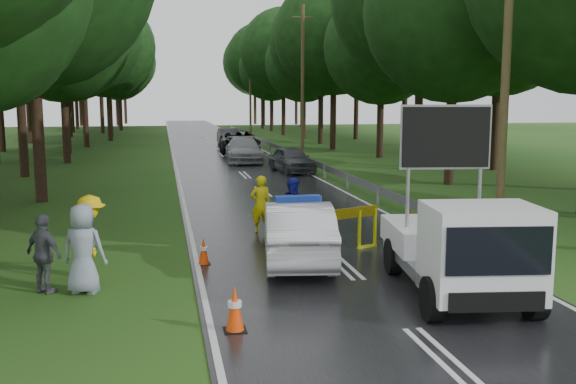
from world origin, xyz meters
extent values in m
plane|color=#1A4513|center=(0.00, 0.00, 0.00)|extent=(160.00, 160.00, 0.00)
cube|color=black|center=(0.00, 30.00, 0.01)|extent=(7.00, 140.00, 0.02)
cylinder|color=gray|center=(3.70, 0.00, 0.35)|extent=(0.12, 0.12, 0.70)
cube|color=gray|center=(3.70, 30.00, 0.55)|extent=(0.05, 60.00, 0.30)
cylinder|color=#4C3E23|center=(5.20, 2.00, 5.00)|extent=(0.24, 0.24, 10.00)
cylinder|color=#4C3E23|center=(5.20, 28.00, 5.00)|extent=(0.24, 0.24, 10.00)
cube|color=#4C3E23|center=(5.20, 28.00, 9.20)|extent=(1.40, 0.08, 0.08)
cylinder|color=#4C3E23|center=(5.20, 54.00, 5.00)|extent=(0.24, 0.24, 10.00)
cube|color=#4C3E23|center=(5.20, 54.00, 9.20)|extent=(1.40, 0.08, 0.08)
imported|color=silver|center=(-0.96, 0.35, 0.73)|extent=(2.16, 4.60, 1.46)
cube|color=#1938A5|center=(-0.96, 0.35, 1.53)|extent=(1.13, 0.46, 0.15)
cube|color=gray|center=(1.67, -2.37, 0.53)|extent=(2.45, 4.28, 0.24)
cube|color=white|center=(1.80, -1.42, 0.92)|extent=(2.32, 2.57, 0.53)
cube|color=white|center=(1.44, -4.10, 1.21)|extent=(2.12, 1.79, 1.64)
cube|color=black|center=(1.33, -4.88, 1.40)|extent=(1.78, 0.28, 0.82)
cube|color=black|center=(1.74, -1.80, 3.09)|extent=(1.84, 0.36, 1.26)
cylinder|color=black|center=(0.50, -4.17, 0.41)|extent=(0.38, 0.84, 0.81)
cylinder|color=black|center=(2.32, -4.41, 0.41)|extent=(0.38, 0.84, 0.81)
cylinder|color=black|center=(0.91, -1.10, 0.41)|extent=(0.38, 0.84, 0.81)
cylinder|color=black|center=(2.73, -1.35, 0.41)|extent=(0.38, 0.84, 0.81)
cube|color=#DBE30C|center=(-1.07, 0.51, 0.52)|extent=(0.08, 0.08, 1.05)
cube|color=#DBE30C|center=(-0.59, 0.71, 0.52)|extent=(0.08, 0.08, 1.05)
cube|color=#DBE30C|center=(0.87, 1.29, 0.52)|extent=(0.08, 0.08, 1.05)
cube|color=#DBE30C|center=(1.36, 1.49, 0.52)|extent=(0.08, 0.08, 1.05)
cube|color=#F2CC00|center=(0.14, 1.00, 1.00)|extent=(2.55, 1.06, 0.26)
imported|color=yellow|center=(-1.31, 3.91, 0.84)|extent=(0.64, 0.45, 1.68)
imported|color=#1820A1|center=(-0.50, 3.00, 0.85)|extent=(1.05, 1.03, 1.71)
imported|color=yellow|center=(-5.67, 0.00, 0.91)|extent=(0.81, 1.25, 1.81)
imported|color=#47494F|center=(-6.47, -1.11, 0.81)|extent=(0.97, 0.92, 1.62)
imported|color=#8790A2|center=(-5.69, -1.25, 0.91)|extent=(1.03, 0.84, 1.83)
imported|color=#42444A|center=(2.60, 18.79, 0.69)|extent=(2.15, 4.23, 1.38)
imported|color=gray|center=(0.80, 24.79, 0.76)|extent=(2.43, 5.36, 1.52)
imported|color=black|center=(1.33, 31.53, 0.80)|extent=(2.93, 5.90, 1.61)
imported|color=#3D4045|center=(1.27, 38.54, 0.72)|extent=(1.66, 4.44, 1.45)
cube|color=black|center=(-2.96, -4.00, 0.02)|extent=(0.38, 0.38, 0.03)
cone|color=#F53E07|center=(-2.96, -4.00, 0.42)|extent=(0.32, 0.32, 0.79)
cube|color=black|center=(-0.12, 2.00, 0.02)|extent=(0.35, 0.35, 0.03)
cone|color=#F53E07|center=(-0.12, 2.00, 0.38)|extent=(0.29, 0.29, 0.72)
cube|color=black|center=(0.39, 2.50, 0.02)|extent=(0.35, 0.35, 0.03)
cone|color=#F53E07|center=(0.39, 2.50, 0.38)|extent=(0.29, 0.29, 0.72)
cube|color=black|center=(-3.20, 0.50, 0.01)|extent=(0.31, 0.31, 0.03)
cone|color=#F53E07|center=(-3.20, 0.50, 0.34)|extent=(0.26, 0.26, 0.65)
cube|color=black|center=(3.17, 3.47, 0.01)|extent=(0.30, 0.30, 0.03)
cone|color=#F53E07|center=(3.17, 3.47, 0.33)|extent=(0.25, 0.25, 0.62)
camera|label=1|loc=(-4.07, -14.33, 3.90)|focal=40.00mm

